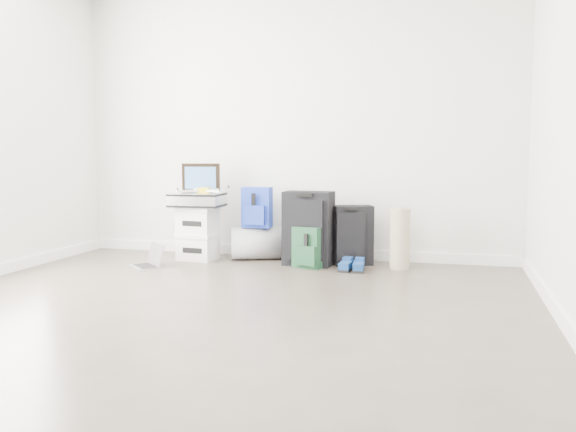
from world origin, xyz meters
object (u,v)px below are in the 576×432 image
(briefcase, at_px, (197,200))
(large_suitcase, at_px, (308,228))
(carry_on, at_px, (353,235))
(boxes_stack, at_px, (198,233))
(duffel_bag, at_px, (258,243))
(laptop, at_px, (149,261))

(briefcase, distance_m, large_suitcase, 1.16)
(briefcase, height_order, carry_on, briefcase)
(boxes_stack, distance_m, briefcase, 0.33)
(large_suitcase, bearing_deg, boxes_stack, -176.36)
(briefcase, bearing_deg, duffel_bag, 15.30)
(briefcase, distance_m, laptop, 0.78)
(duffel_bag, height_order, large_suitcase, large_suitcase)
(briefcase, relative_size, carry_on, 0.87)
(boxes_stack, xyz_separation_m, duffel_bag, (0.57, 0.18, -0.10))
(carry_on, distance_m, laptop, 1.94)
(duffel_bag, bearing_deg, carry_on, -23.24)
(duffel_bag, distance_m, carry_on, 0.98)
(duffel_bag, height_order, laptop, duffel_bag)
(duffel_bag, bearing_deg, large_suitcase, -38.52)
(boxes_stack, distance_m, large_suitcase, 1.14)
(briefcase, relative_size, duffel_bag, 0.94)
(carry_on, bearing_deg, briefcase, 162.44)
(boxes_stack, relative_size, duffel_bag, 1.00)
(duffel_bag, relative_size, large_suitcase, 0.75)
(large_suitcase, bearing_deg, briefcase, -176.36)
(large_suitcase, xyz_separation_m, laptop, (-1.42, -0.48, -0.30))
(large_suitcase, height_order, carry_on, large_suitcase)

